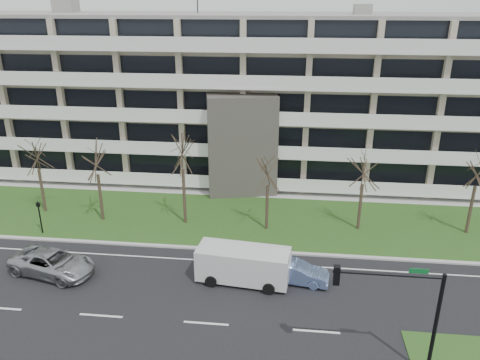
# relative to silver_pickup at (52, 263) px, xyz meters

# --- Properties ---
(ground) EXTENTS (160.00, 160.00, 0.00)m
(ground) POSITION_rel_silver_pickup_xyz_m (10.71, -3.84, -0.78)
(ground) COLOR black
(ground) RESTS_ON ground
(grass_verge) EXTENTS (90.00, 10.00, 0.06)m
(grass_verge) POSITION_rel_silver_pickup_xyz_m (10.71, 9.16, -0.75)
(grass_verge) COLOR #224717
(grass_verge) RESTS_ON ground
(curb) EXTENTS (90.00, 0.35, 0.12)m
(curb) POSITION_rel_silver_pickup_xyz_m (10.71, 4.16, -0.72)
(curb) COLOR #B2B2AD
(curb) RESTS_ON ground
(sidewalk) EXTENTS (90.00, 2.00, 0.08)m
(sidewalk) POSITION_rel_silver_pickup_xyz_m (10.71, 14.66, -0.74)
(sidewalk) COLOR #B2B2AD
(sidewalk) RESTS_ON ground
(lane_edge_line) EXTENTS (90.00, 0.12, 0.01)m
(lane_edge_line) POSITION_rel_silver_pickup_xyz_m (10.71, 2.66, -0.77)
(lane_edge_line) COLOR white
(lane_edge_line) RESTS_ON ground
(apartment_building) EXTENTS (60.50, 15.10, 18.75)m
(apartment_building) POSITION_rel_silver_pickup_xyz_m (10.70, 21.48, 6.84)
(apartment_building) COLOR tan
(apartment_building) RESTS_ON ground
(silver_pickup) EXTENTS (6.02, 3.78, 1.55)m
(silver_pickup) POSITION_rel_silver_pickup_xyz_m (0.00, 0.00, 0.00)
(silver_pickup) COLOR #A5A7AC
(silver_pickup) RESTS_ON ground
(blue_sedan) EXTENTS (4.25, 1.96, 1.35)m
(blue_sedan) POSITION_rel_silver_pickup_xyz_m (15.58, 0.78, -0.10)
(blue_sedan) COLOR #7A93D3
(blue_sedan) RESTS_ON ground
(white_van) EXTENTS (5.94, 2.85, 2.23)m
(white_van) POSITION_rel_silver_pickup_xyz_m (12.37, 0.53, 0.56)
(white_van) COLOR silver
(white_van) RESTS_ON ground
(traffic_signal) EXTENTS (4.95, 0.33, 5.73)m
(traffic_signal) POSITION_rel_silver_pickup_xyz_m (20.17, -6.31, 2.93)
(traffic_signal) COLOR black
(traffic_signal) RESTS_ON ground
(pedestrian_signal) EXTENTS (0.30, 0.27, 2.65)m
(pedestrian_signal) POSITION_rel_silver_pickup_xyz_m (-3.47, 5.11, 0.91)
(pedestrian_signal) COLOR black
(pedestrian_signal) RESTS_ON ground
(tree_1) EXTENTS (3.37, 3.37, 6.73)m
(tree_1) POSITION_rel_silver_pickup_xyz_m (-5.22, 8.89, 4.45)
(tree_1) COLOR #382B21
(tree_1) RESTS_ON ground
(tree_2) EXTENTS (3.47, 3.47, 6.94)m
(tree_2) POSITION_rel_silver_pickup_xyz_m (0.18, 7.90, 4.62)
(tree_2) COLOR #382B21
(tree_2) RESTS_ON ground
(tree_3) EXTENTS (4.07, 4.07, 8.15)m
(tree_3) POSITION_rel_silver_pickup_xyz_m (6.89, 8.07, 5.56)
(tree_3) COLOR #382B21
(tree_3) RESTS_ON ground
(tree_4) EXTENTS (3.22, 3.22, 6.44)m
(tree_4) POSITION_rel_silver_pickup_xyz_m (13.35, 7.76, 4.23)
(tree_4) COLOR #382B21
(tree_4) RESTS_ON ground
(tree_5) EXTENTS (3.33, 3.33, 6.66)m
(tree_5) POSITION_rel_silver_pickup_xyz_m (20.37, 8.52, 4.39)
(tree_5) COLOR #382B21
(tree_5) RESTS_ON ground
(tree_6) EXTENTS (3.44, 3.44, 6.87)m
(tree_6) POSITION_rel_silver_pickup_xyz_m (28.46, 8.77, 4.56)
(tree_6) COLOR #382B21
(tree_6) RESTS_ON ground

